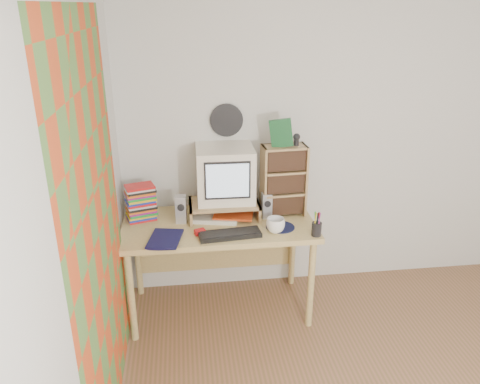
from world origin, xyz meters
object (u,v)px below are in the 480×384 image
object	(u,v)px
desk	(218,235)
crt_monitor	(225,174)
cd_rack	(283,180)
mug	(276,225)
dvd_stack	(141,202)
diary	(150,237)
keyboard	(230,234)

from	to	relation	value
desk	crt_monitor	xyz separation A→B (m)	(0.07, 0.09, 0.45)
cd_rack	mug	size ratio (longest dim) A/B	4.08
crt_monitor	dvd_stack	size ratio (longest dim) A/B	1.46
desk	diary	world-z (taller)	diary
diary	cd_rack	bearing A→B (deg)	29.20
diary	keyboard	bearing A→B (deg)	10.01
desk	keyboard	world-z (taller)	keyboard
keyboard	diary	size ratio (longest dim) A/B	1.68
mug	diary	distance (m)	0.87
crt_monitor	dvd_stack	distance (m)	0.65
mug	cd_rack	bearing A→B (deg)	69.49
desk	cd_rack	bearing A→B (deg)	4.85
dvd_stack	cd_rack	bearing A→B (deg)	-17.94
keyboard	mug	size ratio (longest dim) A/B	3.25
mug	keyboard	bearing A→B (deg)	-175.09
dvd_stack	diary	distance (m)	0.37
desk	mug	world-z (taller)	mug
desk	keyboard	size ratio (longest dim) A/B	3.28
crt_monitor	keyboard	size ratio (longest dim) A/B	0.99
dvd_stack	mug	bearing A→B (deg)	-35.76
keyboard	desk	bearing A→B (deg)	95.88
desk	cd_rack	distance (m)	0.64
crt_monitor	keyboard	bearing A→B (deg)	-90.32
desk	mug	size ratio (longest dim) A/B	10.64
desk	keyboard	xyz separation A→B (m)	(0.06, -0.29, 0.15)
keyboard	cd_rack	distance (m)	0.61
desk	diary	xyz separation A→B (m)	(-0.49, -0.28, 0.16)
desk	crt_monitor	distance (m)	0.47
cd_rack	mug	distance (m)	0.39
keyboard	crt_monitor	bearing A→B (deg)	83.09
dvd_stack	diary	size ratio (longest dim) A/B	1.13
crt_monitor	keyboard	world-z (taller)	crt_monitor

